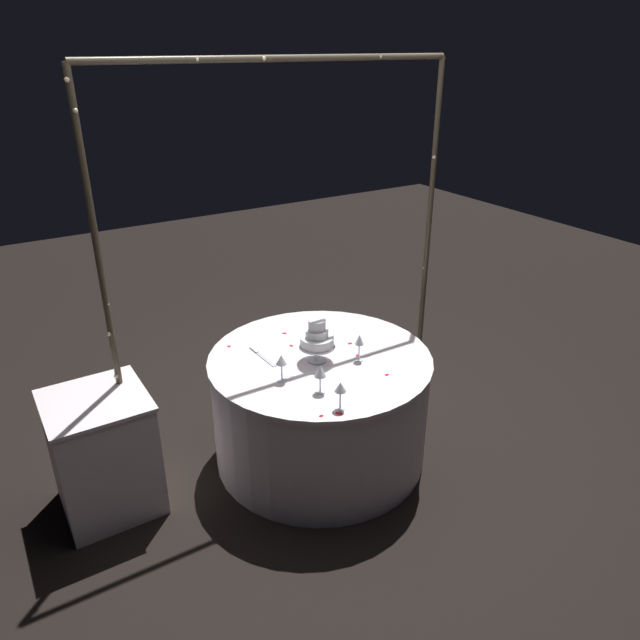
% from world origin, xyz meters
% --- Properties ---
extents(ground_plane, '(12.00, 12.00, 0.00)m').
position_xyz_m(ground_plane, '(0.00, 0.00, 0.00)').
color(ground_plane, black).
extents(decorative_arch, '(2.30, 0.06, 2.41)m').
position_xyz_m(decorative_arch, '(-0.00, 0.35, 1.58)').
color(decorative_arch, '#473D2D').
rests_on(decorative_arch, ground).
extents(main_table, '(1.38, 1.38, 0.73)m').
position_xyz_m(main_table, '(0.00, 0.00, 0.36)').
color(main_table, white).
rests_on(main_table, ground).
extents(side_table, '(0.54, 0.54, 0.72)m').
position_xyz_m(side_table, '(-1.29, 0.25, 0.36)').
color(side_table, white).
rests_on(side_table, ground).
extents(tiered_cake, '(0.22, 0.22, 0.27)m').
position_xyz_m(tiered_cake, '(-0.04, -0.03, 0.88)').
color(tiered_cake, silver).
rests_on(tiered_cake, main_table).
extents(wine_glass_0, '(0.06, 0.06, 0.16)m').
position_xyz_m(wine_glass_0, '(-0.21, -0.53, 0.85)').
color(wine_glass_0, silver).
rests_on(wine_glass_0, main_table).
extents(wine_glass_1, '(0.07, 0.07, 0.16)m').
position_xyz_m(wine_glass_1, '(-0.21, -0.34, 0.85)').
color(wine_glass_1, silver).
rests_on(wine_glass_1, main_table).
extents(wine_glass_2, '(0.06, 0.06, 0.17)m').
position_xyz_m(wine_glass_2, '(0.18, -0.16, 0.85)').
color(wine_glass_2, silver).
rests_on(wine_glass_2, main_table).
extents(wine_glass_3, '(0.06, 0.06, 0.16)m').
position_xyz_m(wine_glass_3, '(-0.33, -0.12, 0.85)').
color(wine_glass_3, silver).
rests_on(wine_glass_3, main_table).
extents(cake_knife, '(0.04, 0.30, 0.01)m').
position_xyz_m(cake_knife, '(-0.30, 0.20, 0.73)').
color(cake_knife, silver).
rests_on(cake_knife, main_table).
extents(rose_petal_0, '(0.03, 0.02, 0.00)m').
position_xyz_m(rose_petal_0, '(-0.33, -0.54, 0.73)').
color(rose_petal_0, red).
rests_on(rose_petal_0, main_table).
extents(rose_petal_1, '(0.03, 0.03, 0.00)m').
position_xyz_m(rose_petal_1, '(-0.08, 0.22, 0.73)').
color(rose_petal_1, red).
rests_on(rose_petal_1, main_table).
extents(rose_petal_2, '(0.03, 0.02, 0.00)m').
position_xyz_m(rose_petal_2, '(0.21, -0.39, 0.73)').
color(rose_petal_2, red).
rests_on(rose_petal_2, main_table).
extents(rose_petal_3, '(0.04, 0.03, 0.00)m').
position_xyz_m(rose_petal_3, '(-0.03, 0.40, 0.73)').
color(rose_petal_3, red).
rests_on(rose_petal_3, main_table).
extents(rose_petal_4, '(0.04, 0.04, 0.00)m').
position_xyz_m(rose_petal_4, '(0.20, -0.11, 0.73)').
color(rose_petal_4, red).
rests_on(rose_petal_4, main_table).
extents(rose_petal_5, '(0.03, 0.04, 0.00)m').
position_xyz_m(rose_petal_5, '(0.08, 0.13, 0.73)').
color(rose_petal_5, red).
rests_on(rose_petal_5, main_table).
extents(rose_petal_6, '(0.03, 0.03, 0.00)m').
position_xyz_m(rose_petal_6, '(0.26, 0.05, 0.73)').
color(rose_petal_6, red).
rests_on(rose_petal_6, main_table).
extents(rose_petal_7, '(0.03, 0.03, 0.00)m').
position_xyz_m(rose_petal_7, '(-0.03, 0.13, 0.73)').
color(rose_petal_7, red).
rests_on(rose_petal_7, main_table).
extents(rose_petal_8, '(0.03, 0.02, 0.00)m').
position_xyz_m(rose_petal_8, '(-0.42, 0.42, 0.73)').
color(rose_petal_8, red).
rests_on(rose_petal_8, main_table).
extents(rose_petal_9, '(0.05, 0.05, 0.00)m').
position_xyz_m(rose_petal_9, '(-0.24, -0.57, 0.73)').
color(rose_petal_9, red).
rests_on(rose_petal_9, main_table).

